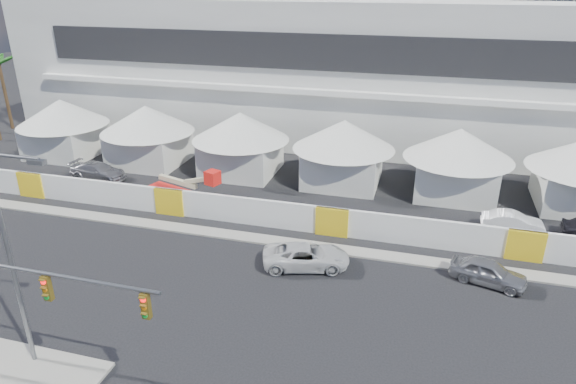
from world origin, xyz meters
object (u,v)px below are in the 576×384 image
(sedan_silver, at_px, (488,272))
(lot_car_a, at_px, (513,222))
(lot_car_c, at_px, (98,171))
(streetlight_median, at_px, (13,248))
(pickup_curb, at_px, (306,256))
(boom_lift, at_px, (176,191))

(sedan_silver, distance_m, lot_car_a, 7.54)
(lot_car_c, xyz_separation_m, streetlight_median, (10.85, -20.39, 5.23))
(pickup_curb, distance_m, boom_lift, 13.45)
(lot_car_a, bearing_deg, pickup_curb, 123.62)
(sedan_silver, height_order, streetlight_median, streetlight_median)
(sedan_silver, height_order, lot_car_c, sedan_silver)
(sedan_silver, bearing_deg, pickup_curb, 111.46)
(pickup_curb, relative_size, lot_car_c, 1.05)
(lot_car_a, xyz_separation_m, boom_lift, (-24.32, -1.95, 0.28))
(streetlight_median, bearing_deg, lot_car_a, 41.51)
(sedan_silver, height_order, lot_car_a, sedan_silver)
(sedan_silver, bearing_deg, lot_car_c, 91.06)
(lot_car_c, bearing_deg, lot_car_a, -87.91)
(streetlight_median, height_order, boom_lift, streetlight_median)
(lot_car_c, bearing_deg, streetlight_median, -148.57)
(streetlight_median, xyz_separation_m, boom_lift, (-2.14, 17.69, -5.00))
(pickup_curb, distance_m, lot_car_c, 22.47)
(lot_car_c, distance_m, boom_lift, 9.12)
(pickup_curb, xyz_separation_m, streetlight_median, (-9.70, -11.32, 5.23))
(sedan_silver, xyz_separation_m, pickup_curb, (-10.37, -1.07, 0.00))
(lot_car_a, distance_m, lot_car_c, 33.04)
(pickup_curb, relative_size, lot_car_a, 1.27)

